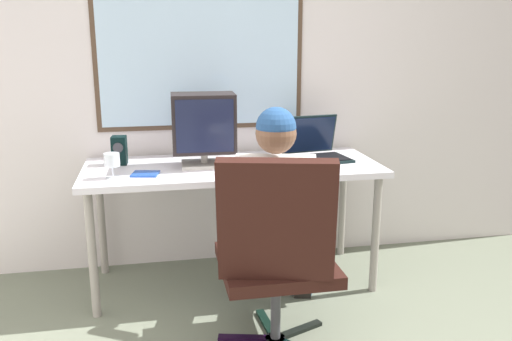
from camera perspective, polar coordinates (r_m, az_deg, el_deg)
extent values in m
cube|color=silver|center=(3.49, -2.69, 11.15)|extent=(4.42, 0.06, 2.61)
cube|color=#4C3828|center=(3.42, -6.01, 15.17)|extent=(1.30, 0.01, 1.29)
cube|color=silver|center=(3.42, -6.01, 15.17)|extent=(1.24, 0.02, 1.23)
cylinder|color=gray|center=(3.01, -17.02, -8.65)|extent=(0.05, 0.05, 0.71)
cylinder|color=gray|center=(3.24, 12.60, -6.68)|extent=(0.05, 0.05, 0.71)
cylinder|color=gray|center=(3.53, -16.13, -5.10)|extent=(0.05, 0.05, 0.71)
cylinder|color=gray|center=(3.73, 9.19, -3.66)|extent=(0.05, 0.05, 0.71)
cube|color=white|center=(3.17, -2.50, 0.30)|extent=(1.73, 0.69, 0.04)
cube|color=black|center=(2.83, -1.00, -17.42)|extent=(0.29, 0.11, 0.02)
cube|color=black|center=(2.90, 4.50, -16.60)|extent=(0.28, 0.15, 0.02)
cube|color=black|center=(2.94, 1.19, -16.05)|extent=(0.07, 0.29, 0.02)
cylinder|color=black|center=(2.82, 2.07, -17.48)|extent=(0.10, 0.10, 0.02)
cylinder|color=#3F3F44|center=(2.73, 2.11, -13.93)|extent=(0.05, 0.05, 0.38)
cube|color=black|center=(2.63, 2.15, -9.92)|extent=(0.53, 0.53, 0.06)
cube|color=black|center=(2.30, 2.19, -5.38)|extent=(0.53, 0.25, 0.56)
cylinder|color=navy|center=(2.87, 5.28, -7.20)|extent=(0.26, 0.50, 0.15)
cylinder|color=navy|center=(3.18, 4.98, -9.37)|extent=(0.12, 0.12, 0.45)
cube|color=black|center=(3.31, 4.87, -11.86)|extent=(0.15, 0.26, 0.08)
cylinder|color=navy|center=(2.87, -1.16, -7.12)|extent=(0.26, 0.50, 0.15)
cylinder|color=navy|center=(3.18, -0.87, -9.30)|extent=(0.12, 0.12, 0.45)
cube|color=black|center=(3.31, -0.80, -11.80)|extent=(0.15, 0.26, 0.08)
cube|color=silver|center=(2.56, 2.06, -4.12)|extent=(0.44, 0.39, 0.51)
sphere|color=brown|center=(2.47, 2.14, 3.95)|extent=(0.19, 0.19, 0.19)
sphere|color=#264D84|center=(2.46, 2.14, 4.64)|extent=(0.19, 0.19, 0.19)
cylinder|color=silver|center=(2.59, 6.96, -1.95)|extent=(0.13, 0.19, 0.29)
cylinder|color=brown|center=(2.72, 6.73, -4.21)|extent=(0.11, 0.15, 0.27)
sphere|color=brown|center=(2.76, 6.66, -4.46)|extent=(0.09, 0.09, 0.09)
cylinder|color=silver|center=(2.59, -2.79, -1.84)|extent=(0.13, 0.20, 0.29)
cylinder|color=brown|center=(2.74, -2.51, -1.96)|extent=(0.12, 0.20, 0.27)
sphere|color=brown|center=(2.81, -2.36, -0.16)|extent=(0.09, 0.09, 0.09)
cube|color=beige|center=(3.16, -5.51, 0.70)|extent=(0.27, 0.22, 0.02)
cylinder|color=beige|center=(3.15, -5.52, 1.45)|extent=(0.04, 0.04, 0.07)
cube|color=black|center=(3.11, -5.61, 5.08)|extent=(0.37, 0.24, 0.34)
cube|color=#191E38|center=(2.99, -5.47, 4.71)|extent=(0.32, 0.02, 0.30)
cube|color=black|center=(3.29, 6.79, 1.20)|extent=(0.38, 0.31, 0.02)
cube|color=black|center=(3.29, 6.79, 1.37)|extent=(0.35, 0.27, 0.00)
cube|color=black|center=(3.40, 5.70, 3.88)|extent=(0.35, 0.11, 0.24)
cube|color=#0F1933|center=(3.39, 5.76, 3.82)|extent=(0.33, 0.10, 0.22)
cylinder|color=silver|center=(2.97, -14.98, -0.75)|extent=(0.08, 0.08, 0.00)
cylinder|color=silver|center=(2.96, -15.02, -0.13)|extent=(0.01, 0.01, 0.06)
cylinder|color=silver|center=(2.95, -15.10, 1.11)|extent=(0.08, 0.08, 0.07)
cylinder|color=#56090F|center=(2.95, -15.07, 0.62)|extent=(0.08, 0.08, 0.02)
cube|color=black|center=(3.25, -14.34, 2.09)|extent=(0.09, 0.09, 0.17)
cylinder|color=#333338|center=(3.20, -14.49, 2.36)|extent=(0.06, 0.01, 0.06)
cube|color=#1F4CB6|center=(3.00, -11.69, -0.35)|extent=(0.16, 0.15, 0.01)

